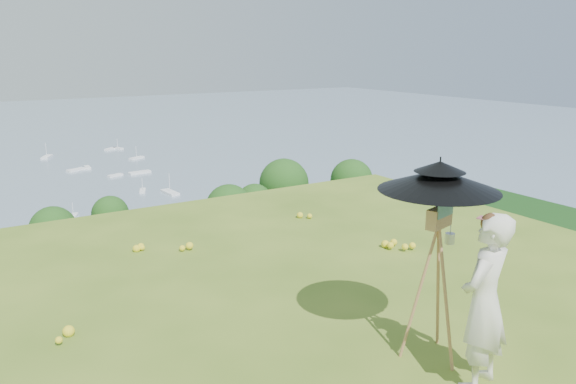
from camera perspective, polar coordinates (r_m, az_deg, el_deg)
shoreline_tier at (r=88.12m, az=-27.14°, el=-13.79°), size 170.00×28.00×8.00m
slope_trees at (r=42.99m, az=-25.75°, el=-12.19°), size 110.00×50.00×6.00m
wildflowers at (r=5.66m, az=-2.31°, el=-18.54°), size 10.00×10.50×0.12m
painter at (r=5.58m, az=19.31°, el=-10.52°), size 0.72×0.58×1.72m
field_easel at (r=5.93m, az=14.72°, el=-8.43°), size 0.83×0.83×1.77m
sun_umbrella at (r=5.67m, az=15.04°, el=0.14°), size 1.38×1.38×0.67m
painter_cap at (r=5.30m, az=20.02°, el=-2.49°), size 0.24×0.26×0.10m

